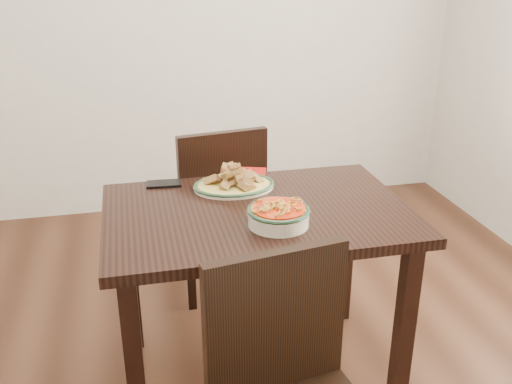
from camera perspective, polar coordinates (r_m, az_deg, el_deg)
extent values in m
plane|color=#341C10|center=(2.55, -0.35, -16.70)|extent=(3.50, 3.50, 0.00)
cube|color=beige|center=(3.71, -6.56, 17.62)|extent=(3.50, 0.10, 2.60)
cube|color=black|center=(2.11, 0.12, -2.21)|extent=(1.12, 0.75, 0.04)
cube|color=black|center=(2.01, -12.03, -16.77)|extent=(0.06, 0.06, 0.71)
cube|color=black|center=(2.21, 14.61, -13.01)|extent=(0.06, 0.06, 0.71)
cube|color=black|center=(2.51, -12.45, -8.19)|extent=(0.06, 0.06, 0.71)
cube|color=black|center=(2.67, 8.90, -5.89)|extent=(0.06, 0.06, 0.71)
cube|color=black|center=(2.88, -4.41, -1.81)|extent=(0.48, 0.48, 0.04)
cube|color=black|center=(3.17, -2.30, -3.86)|extent=(0.04, 0.04, 0.41)
cube|color=black|center=(3.08, -8.28, -4.88)|extent=(0.04, 0.04, 0.41)
cube|color=black|center=(2.88, 0.01, -6.66)|extent=(0.04, 0.04, 0.41)
cube|color=black|center=(2.79, -6.54, -7.90)|extent=(0.04, 0.04, 0.41)
cube|color=black|center=(2.62, -3.28, 1.38)|extent=(0.42, 0.11, 0.44)
cube|color=black|center=(1.64, 1.99, -12.72)|extent=(0.42, 0.11, 0.44)
ellipsoid|color=beige|center=(2.29, -2.21, 0.56)|extent=(0.32, 0.24, 0.02)
ellipsoid|color=gold|center=(2.28, -2.21, 0.70)|extent=(0.31, 0.23, 0.01)
torus|color=#1A3A1F|center=(2.28, -2.21, 0.74)|extent=(0.25, 0.25, 0.01)
cylinder|color=beige|center=(1.97, 2.25, -2.49)|extent=(0.21, 0.21, 0.06)
torus|color=#17341E|center=(1.96, 2.27, -1.80)|extent=(0.22, 0.22, 0.02)
cylinder|color=#AF2308|center=(1.96, 2.27, -1.67)|extent=(0.19, 0.19, 0.01)
cube|color=black|center=(2.35, -9.19, 0.82)|extent=(0.14, 0.08, 0.01)
cube|color=#99110B|center=(2.43, -0.62, 1.93)|extent=(0.16, 0.15, 0.01)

